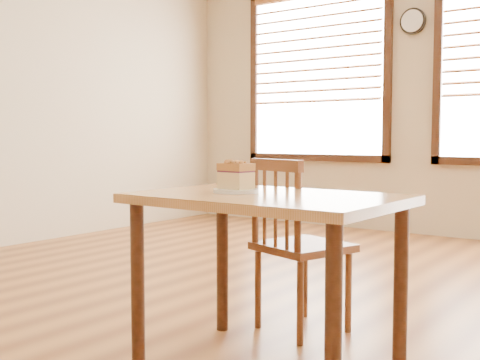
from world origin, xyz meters
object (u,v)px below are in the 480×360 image
object	(u,v)px
cafe_table_main	(267,221)
cake_slice	(236,175)
plate	(236,191)
wall_clock	(413,21)
cafe_chair_main	(297,244)

from	to	relation	value
cafe_table_main	cake_slice	size ratio (longest dim) A/B	7.00
plate	wall_clock	bearing A→B (deg)	99.83
wall_clock	cafe_chair_main	world-z (taller)	wall_clock
cake_slice	wall_clock	bearing A→B (deg)	106.19
cafe_chair_main	plate	world-z (taller)	cafe_chair_main
cafe_table_main	cake_slice	bearing A→B (deg)	-175.94
cafe_table_main	cake_slice	world-z (taller)	cake_slice
cafe_table_main	cake_slice	xyz separation A→B (m)	(-0.16, -0.01, 0.19)
cafe_table_main	plate	size ratio (longest dim) A/B	5.55
cafe_chair_main	cake_slice	world-z (taller)	cake_slice
wall_clock	cake_slice	bearing A→B (deg)	-80.18
cafe_chair_main	wall_clock	bearing A→B (deg)	-61.09
wall_clock	cafe_chair_main	distance (m)	3.82
wall_clock	cafe_table_main	distance (m)	4.22
cafe_chair_main	cake_slice	distance (m)	0.64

